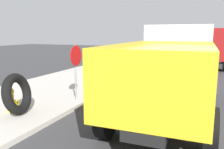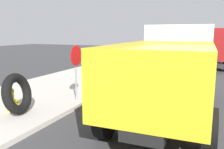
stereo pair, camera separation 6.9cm
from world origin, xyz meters
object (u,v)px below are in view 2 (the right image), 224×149
at_px(stop_sign, 76,63).
at_px(fire_hydrant, 11,99).
at_px(dump_truck_red, 210,46).
at_px(loose_tire, 17,94).
at_px(dump_truck_green, 201,42).
at_px(dump_truck_yellow, 171,66).

bearing_deg(stop_sign, fire_hydrant, 148.71).
bearing_deg(dump_truck_red, fire_hydrant, 159.42).
distance_m(loose_tire, dump_truck_green, 25.86).
bearing_deg(loose_tire, fire_hydrant, 76.13).
relative_size(dump_truck_yellow, dump_truck_red, 1.00).
distance_m(dump_truck_yellow, dump_truck_red, 12.72).
bearing_deg(stop_sign, loose_tire, 158.97).
bearing_deg(stop_sign, dump_truck_green, -7.65).
relative_size(fire_hydrant, dump_truck_yellow, 0.11).
distance_m(loose_tire, dump_truck_yellow, 4.98).
relative_size(stop_sign, dump_truck_green, 0.30).
bearing_deg(dump_truck_yellow, loose_tire, 119.06).
distance_m(stop_sign, dump_truck_yellow, 3.48).
bearing_deg(dump_truck_red, dump_truck_green, 6.71).
xyz_separation_m(fire_hydrant, stop_sign, (2.05, -1.25, 1.02)).
height_order(dump_truck_red, dump_truck_green, same).
bearing_deg(fire_hydrant, stop_sign, -31.29).
distance_m(fire_hydrant, dump_truck_green, 25.83).
bearing_deg(loose_tire, dump_truck_red, -19.05).
relative_size(fire_hydrant, dump_truck_red, 0.11).
relative_size(loose_tire, dump_truck_yellow, 0.19).
relative_size(fire_hydrant, dump_truck_green, 0.11).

